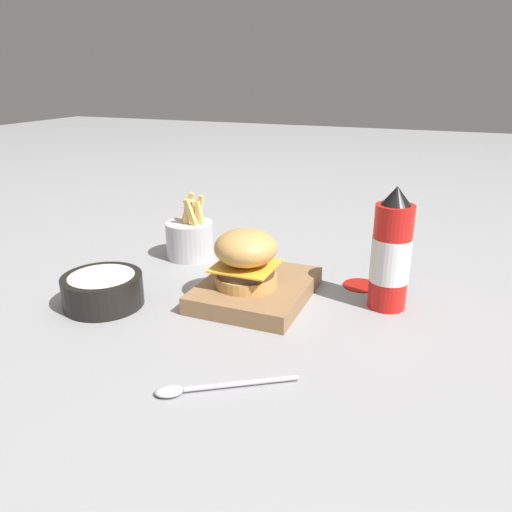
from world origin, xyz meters
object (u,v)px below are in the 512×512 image
burger (246,257)px  fries_basket (190,238)px  serving_board (256,290)px  side_bowl (103,290)px  ketchup_bottle (391,254)px  spoon (201,388)px

burger → fries_basket: fries_basket is taller
serving_board → side_bowl: (-0.13, 0.24, 0.01)m
serving_board → ketchup_bottle: 0.25m
ketchup_bottle → spoon: size_ratio=1.28×
fries_basket → side_bowl: size_ratio=1.06×
fries_basket → burger: bearing=-128.0°
ketchup_bottle → fries_basket: (0.09, 0.44, -0.05)m
side_bowl → fries_basket: bearing=-4.8°
ketchup_bottle → spoon: 0.40m
burger → fries_basket: 0.26m
spoon → serving_board: bearing=-114.5°
serving_board → burger: size_ratio=2.06×
serving_board → spoon: serving_board is taller
side_bowl → serving_board: bearing=-61.4°
spoon → ketchup_bottle: bearing=-150.8°
ketchup_bottle → fries_basket: size_ratio=1.47×
serving_board → spoon: 0.30m
spoon → burger: bearing=-111.6°
serving_board → ketchup_bottle: ketchup_bottle is taller
serving_board → fries_basket: fries_basket is taller
fries_basket → side_bowl: fries_basket is taller
serving_board → fries_basket: size_ratio=1.56×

